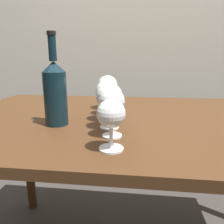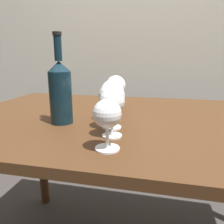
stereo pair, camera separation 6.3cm
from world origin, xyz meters
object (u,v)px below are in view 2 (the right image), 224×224
(wine_glass_white, at_px, (112,92))
(wine_bottle, at_px, (60,91))
(wine_glass_chardonnay, at_px, (107,115))
(wine_glass_pinot, at_px, (112,97))
(wine_glass_merlot, at_px, (113,93))
(wine_glass_amber, at_px, (112,103))
(wine_glass_port, at_px, (116,86))

(wine_glass_white, relative_size, wine_bottle, 0.49)
(wine_glass_chardonnay, distance_m, wine_glass_pinot, 0.18)
(wine_glass_pinot, bearing_deg, wine_glass_merlot, 100.54)
(wine_glass_pinot, distance_m, wine_glass_merlot, 0.18)
(wine_glass_merlot, bearing_deg, wine_glass_pinot, -79.46)
(wine_glass_chardonnay, relative_size, wine_glass_amber, 0.91)
(wine_glass_pinot, xyz_separation_m, wine_glass_merlot, (-0.03, 0.18, -0.02))
(wine_glass_pinot, xyz_separation_m, wine_bottle, (-0.19, 0.02, 0.01))
(wine_glass_port, bearing_deg, wine_glass_pinot, -81.11)
(wine_glass_chardonnay, distance_m, wine_bottle, 0.29)
(wine_glass_amber, height_order, wine_glass_pinot, wine_glass_pinot)
(wine_glass_amber, distance_m, wine_glass_port, 0.36)
(wine_glass_pinot, height_order, wine_glass_merlot, wine_glass_pinot)
(wine_glass_chardonnay, height_order, wine_glass_amber, wine_glass_amber)
(wine_glass_amber, relative_size, wine_bottle, 0.47)
(wine_glass_pinot, bearing_deg, wine_bottle, 174.15)
(wine_glass_amber, distance_m, wine_glass_pinot, 0.08)
(wine_glass_chardonnay, distance_m, wine_glass_white, 0.27)
(wine_glass_pinot, distance_m, wine_glass_port, 0.28)
(wine_bottle, bearing_deg, wine_glass_merlot, 45.04)
(wine_glass_port, bearing_deg, wine_glass_white, -82.37)
(wine_glass_merlot, relative_size, wine_bottle, 0.42)
(wine_glass_amber, height_order, wine_glass_white, wine_glass_white)
(wine_glass_white, height_order, wine_bottle, wine_bottle)
(wine_glass_amber, relative_size, wine_glass_white, 0.96)
(wine_glass_chardonnay, bearing_deg, wine_glass_pinot, 98.81)
(wine_glass_pinot, bearing_deg, wine_glass_chardonnay, -81.19)
(wine_glass_white, height_order, wine_glass_port, same)
(wine_glass_amber, bearing_deg, wine_glass_white, 102.23)
(wine_glass_pinot, bearing_deg, wine_glass_port, 98.89)
(wine_glass_white, xyz_separation_m, wine_glass_merlot, (-0.01, 0.09, -0.02))
(wine_glass_amber, distance_m, wine_glass_white, 0.17)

